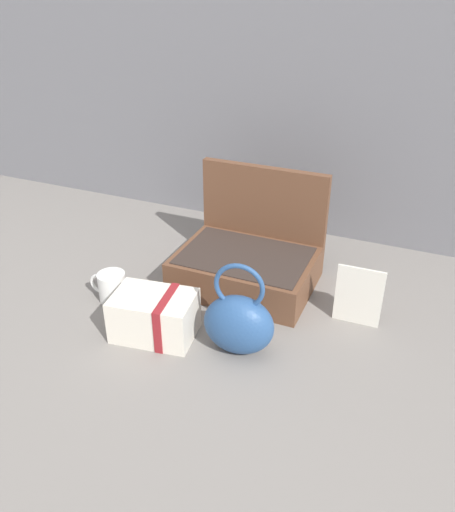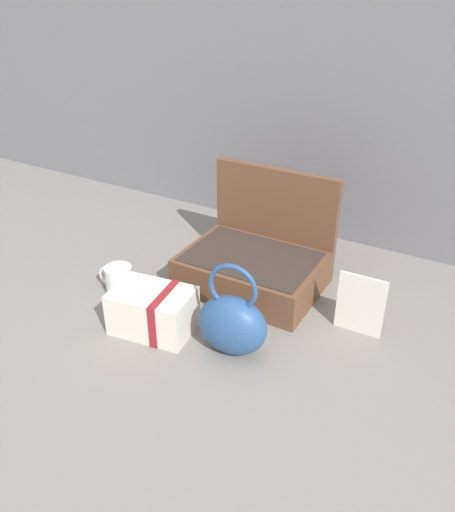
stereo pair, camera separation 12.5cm
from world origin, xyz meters
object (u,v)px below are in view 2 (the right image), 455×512
object	(u,v)px
teal_pouch_handbag	(232,323)
coffee_mug	(118,280)
open_suitcase	(256,260)
cream_toiletry_bag	(154,311)
info_card_left	(360,305)

from	to	relation	value
teal_pouch_handbag	coffee_mug	distance (m)	0.40
teal_pouch_handbag	open_suitcase	bearing A→B (deg)	106.83
cream_toiletry_bag	info_card_left	world-z (taller)	info_card_left
teal_pouch_handbag	cream_toiletry_bag	bearing A→B (deg)	-173.94
open_suitcase	coffee_mug	size ratio (longest dim) A/B	3.44
coffee_mug	teal_pouch_handbag	bearing A→B (deg)	-9.30
coffee_mug	info_card_left	bearing A→B (deg)	13.82
open_suitcase	coffee_mug	xyz separation A→B (m)	(-0.30, -0.23, -0.03)
teal_pouch_handbag	info_card_left	bearing A→B (deg)	43.37
teal_pouch_handbag	coffee_mug	bearing A→B (deg)	170.70
cream_toiletry_bag	info_card_left	size ratio (longest dim) A/B	1.33
cream_toiletry_bag	coffee_mug	distance (m)	0.21
open_suitcase	info_card_left	xyz separation A→B (m)	(0.32, -0.08, 0.01)
teal_pouch_handbag	coffee_mug	xyz separation A→B (m)	(-0.39, 0.06, -0.04)
teal_pouch_handbag	coffee_mug	size ratio (longest dim) A/B	2.19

